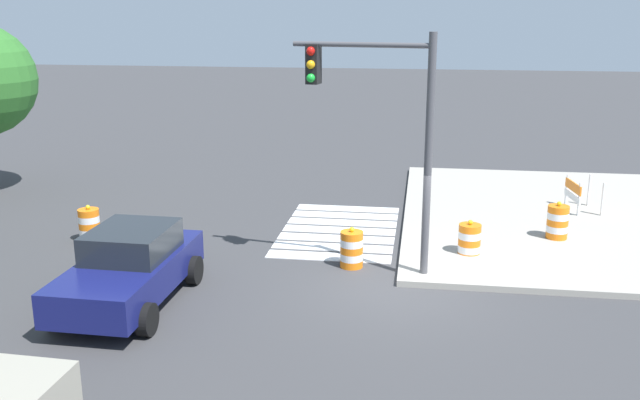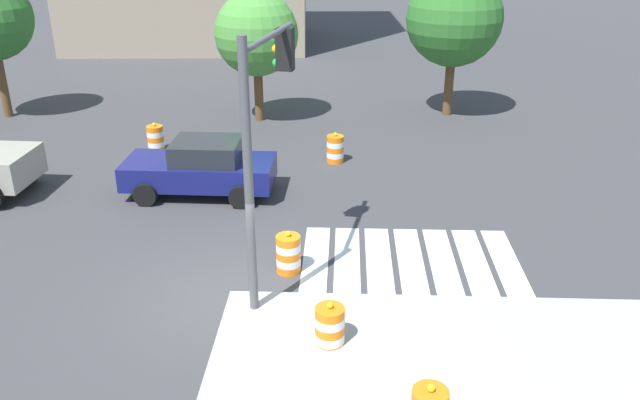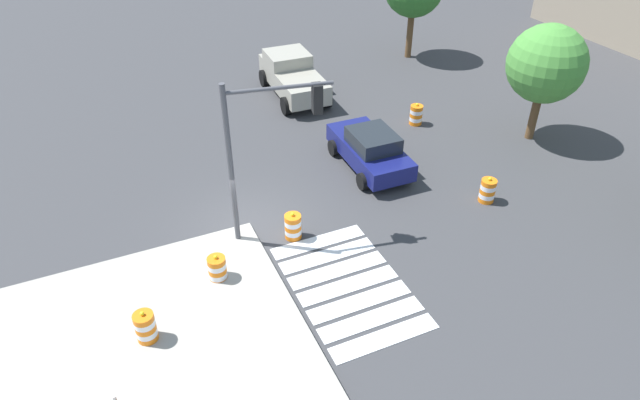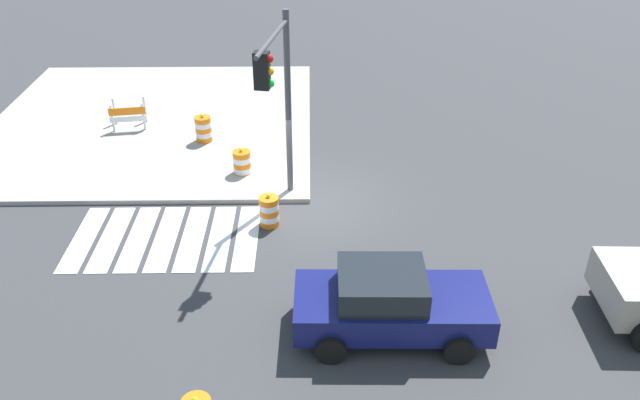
# 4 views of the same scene
# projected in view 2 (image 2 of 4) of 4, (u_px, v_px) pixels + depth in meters

# --- Properties ---
(ground_plane) EXTENTS (120.00, 120.00, 0.00)m
(ground_plane) POSITION_uv_depth(u_px,v_px,m) (231.00, 297.00, 14.06)
(ground_plane) COLOR #38383A
(crosswalk_stripes) EXTENTS (5.10, 3.20, 0.02)m
(crosswalk_stripes) POSITION_uv_depth(u_px,v_px,m) (410.00, 259.00, 15.55)
(crosswalk_stripes) COLOR silver
(crosswalk_stripes) RESTS_ON ground
(sports_car) EXTENTS (4.34, 2.21, 1.63)m
(sports_car) POSITION_uv_depth(u_px,v_px,m) (201.00, 167.00, 18.91)
(sports_car) COLOR navy
(sports_car) RESTS_ON ground
(traffic_barrel_near_corner) EXTENTS (0.56, 0.56, 1.02)m
(traffic_barrel_near_corner) POSITION_uv_depth(u_px,v_px,m) (330.00, 328.00, 12.22)
(traffic_barrel_near_corner) COLOR orange
(traffic_barrel_near_corner) RESTS_ON ground
(traffic_barrel_crosswalk_end) EXTENTS (0.56, 0.56, 1.02)m
(traffic_barrel_crosswalk_end) POSITION_uv_depth(u_px,v_px,m) (288.00, 254.00, 14.89)
(traffic_barrel_crosswalk_end) COLOR orange
(traffic_barrel_crosswalk_end) RESTS_ON ground
(traffic_barrel_median_near) EXTENTS (0.56, 0.56, 1.02)m
(traffic_barrel_median_near) POSITION_uv_depth(u_px,v_px,m) (335.00, 149.00, 21.47)
(traffic_barrel_median_near) COLOR orange
(traffic_barrel_median_near) RESTS_ON ground
(traffic_barrel_median_far) EXTENTS (0.56, 0.56, 1.02)m
(traffic_barrel_median_far) POSITION_uv_depth(u_px,v_px,m) (156.00, 139.00, 22.45)
(traffic_barrel_median_far) COLOR orange
(traffic_barrel_median_far) RESTS_ON ground
(traffic_light_pole) EXTENTS (0.79, 3.25, 5.50)m
(traffic_light_pole) POSITION_uv_depth(u_px,v_px,m) (264.00, 115.00, 12.93)
(traffic_light_pole) COLOR #4C4C51
(traffic_light_pole) RESTS_ON sidewalk_corner
(street_tree_streetside_mid) EXTENTS (3.73, 3.73, 5.71)m
(street_tree_streetside_mid) POSITION_uv_depth(u_px,v_px,m) (454.00, 18.00, 25.20)
(street_tree_streetside_mid) COLOR brown
(street_tree_streetside_mid) RESTS_ON ground
(street_tree_streetside_far) EXTENTS (3.17, 3.17, 4.96)m
(street_tree_streetside_far) POSITION_uv_depth(u_px,v_px,m) (256.00, 34.00, 24.68)
(street_tree_streetside_far) COLOR brown
(street_tree_streetside_far) RESTS_ON ground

